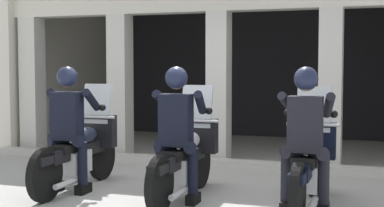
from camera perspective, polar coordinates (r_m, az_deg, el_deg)
ground_plane at (r=9.84m, az=5.46°, el=-5.49°), size 80.00×80.00×0.00m
station_building at (r=11.27m, az=5.63°, el=5.47°), size 8.35×4.19×3.08m
kerb_strip at (r=8.96m, az=1.82°, el=-6.01°), size 7.85×0.24×0.12m
motorcycle_left at (r=7.46m, az=-11.26°, el=-4.64°), size 0.62×2.04×1.35m
police_officer_left at (r=7.17m, az=-12.46°, el=-1.47°), size 0.63×0.61×1.58m
motorcycle_center at (r=6.79m, az=-0.68°, el=-5.39°), size 0.62×2.04×1.35m
police_officer_center at (r=6.47m, az=-1.54°, el=-1.94°), size 0.63×0.61×1.58m
motorcycle_right at (r=6.47m, az=11.77°, el=-5.94°), size 0.62×2.04×1.35m
police_officer_right at (r=6.13m, az=11.49°, el=-2.34°), size 0.63×0.61×1.58m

